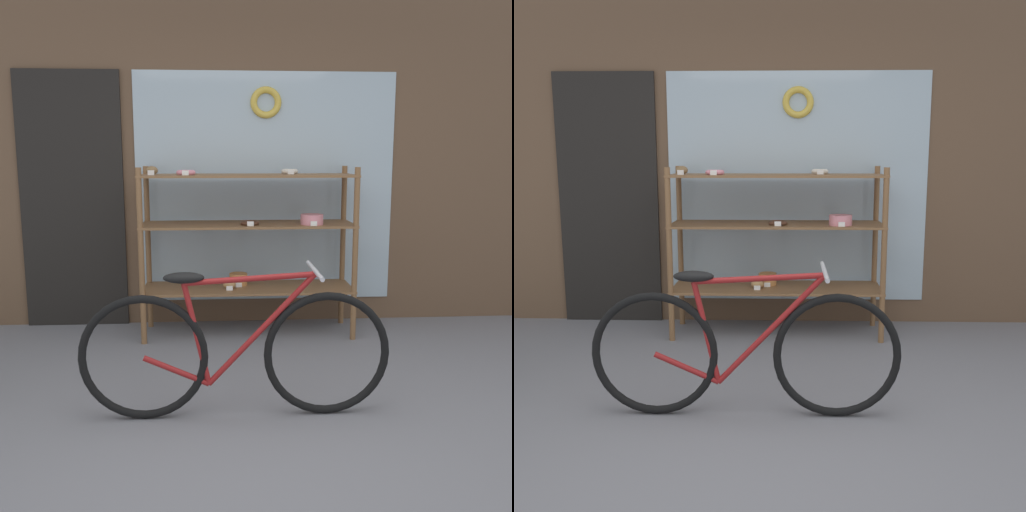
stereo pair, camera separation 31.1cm
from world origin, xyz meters
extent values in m
plane|color=slate|center=(0.00, 0.00, 0.00)|extent=(30.00, 30.00, 0.00)
cube|color=brown|center=(0.00, 2.62, 1.79)|extent=(6.35, 0.08, 3.58)
cube|color=#A3B7C1|center=(0.20, 2.57, 1.15)|extent=(2.15, 0.02, 1.90)
cube|color=black|center=(-1.40, 2.57, 1.05)|extent=(0.84, 0.03, 2.10)
torus|color=gold|center=(0.20, 2.56, 1.85)|extent=(0.26, 0.06, 0.26)
cylinder|color=brown|center=(-0.78, 2.02, 0.67)|extent=(0.04, 0.04, 1.34)
cylinder|color=brown|center=(0.85, 2.02, 0.67)|extent=(0.04, 0.04, 1.34)
cylinder|color=brown|center=(-0.78, 2.46, 0.67)|extent=(0.04, 0.04, 1.34)
cylinder|color=brown|center=(0.85, 2.46, 0.67)|extent=(0.04, 0.04, 1.34)
cube|color=brown|center=(0.03, 2.24, 0.37)|extent=(1.67, 0.49, 0.02)
cube|color=brown|center=(0.03, 2.24, 0.89)|extent=(1.67, 0.49, 0.02)
cube|color=brown|center=(0.03, 2.24, 1.27)|extent=(1.67, 0.49, 0.02)
ellipsoid|color=#AD7F4C|center=(-0.12, 2.18, 0.42)|extent=(0.10, 0.09, 0.07)
cube|color=white|center=(-0.12, 2.12, 0.40)|extent=(0.05, 0.00, 0.04)
torus|color=pink|center=(-0.44, 2.16, 1.30)|extent=(0.15, 0.15, 0.04)
cube|color=white|center=(-0.44, 2.08, 1.30)|extent=(0.05, 0.00, 0.04)
cylinder|color=pink|center=(0.53, 2.14, 0.94)|extent=(0.18, 0.18, 0.08)
cube|color=white|center=(0.53, 2.04, 0.91)|extent=(0.05, 0.00, 0.04)
ellipsoid|color=brown|center=(-0.70, 2.19, 1.31)|extent=(0.09, 0.08, 0.07)
cube|color=white|center=(-0.70, 2.14, 1.30)|extent=(0.05, 0.00, 0.04)
torus|color=beige|center=(0.37, 2.33, 1.30)|extent=(0.13, 0.13, 0.04)
cube|color=white|center=(0.37, 2.25, 1.30)|extent=(0.05, 0.00, 0.04)
torus|color=#4C2D1E|center=(0.04, 2.15, 0.91)|extent=(0.15, 0.15, 0.03)
cube|color=white|center=(0.04, 2.06, 0.91)|extent=(0.05, 0.00, 0.04)
cylinder|color=#C67F42|center=(-0.04, 2.31, 0.43)|extent=(0.15, 0.15, 0.10)
cube|color=white|center=(-0.04, 2.23, 0.40)|extent=(0.05, 0.00, 0.04)
torus|color=black|center=(-0.61, 0.74, 0.35)|extent=(0.70, 0.04, 0.70)
torus|color=black|center=(0.39, 0.74, 0.35)|extent=(0.70, 0.04, 0.70)
cylinder|color=maroon|center=(0.03, 0.74, 0.50)|extent=(0.60, 0.03, 0.63)
cylinder|color=maroon|center=(-0.03, 0.74, 0.78)|extent=(0.70, 0.03, 0.07)
cylinder|color=maroon|center=(-0.32, 0.74, 0.48)|extent=(0.16, 0.03, 0.57)
cylinder|color=maroon|center=(-0.44, 0.74, 0.27)|extent=(0.36, 0.03, 0.19)
ellipsoid|color=black|center=(-0.39, 0.74, 0.79)|extent=(0.22, 0.09, 0.06)
cylinder|color=#B2B2B7|center=(0.32, 0.74, 0.82)|extent=(0.02, 0.46, 0.02)
camera|label=1|loc=(-0.20, -2.22, 1.44)|focal=40.00mm
camera|label=2|loc=(0.11, -2.23, 1.44)|focal=40.00mm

